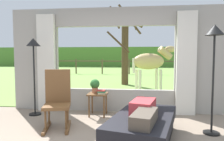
{
  "coord_description": "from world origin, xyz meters",
  "views": [
    {
      "loc": [
        0.56,
        -2.89,
        1.39
      ],
      "look_at": [
        0.0,
        1.8,
        1.05
      ],
      "focal_mm": 33.63,
      "sensor_mm": 36.0,
      "label": 1
    }
  ],
  "objects": [
    {
      "name": "outdoor_pasture_lawn",
      "position": [
        0.0,
        13.16,
        0.01
      ],
      "size": [
        36.0,
        21.68,
        0.02
      ],
      "primitive_type": "cube",
      "color": "#759E47",
      "rests_on": "ground_plane"
    },
    {
      "name": "reclining_person",
      "position": [
        0.67,
        0.44,
        0.52
      ],
      "size": [
        0.47,
        1.42,
        0.22
      ],
      "rotation": [
        0.0,
        0.0,
        -0.24
      ],
      "color": "#B23338",
      "rests_on": "recliner_sofa"
    },
    {
      "name": "book_stack",
      "position": [
        -0.24,
        1.75,
        0.56
      ],
      "size": [
        0.2,
        0.16,
        0.09
      ],
      "color": "beige",
      "rests_on": "side_table"
    },
    {
      "name": "pasture_fence_line",
      "position": [
        0.0,
        12.47,
        0.74
      ],
      "size": [
        16.1,
        0.1,
        1.1
      ],
      "color": "brown",
      "rests_on": "outdoor_pasture_lawn"
    },
    {
      "name": "curtain_panel_right",
      "position": [
        1.69,
        2.12,
        1.2
      ],
      "size": [
        0.44,
        0.1,
        2.4
      ],
      "primitive_type": "cube",
      "color": "silver",
      "rests_on": "ground_plane"
    },
    {
      "name": "pasture_tree",
      "position": [
        -0.0,
        6.88,
        1.7
      ],
      "size": [
        1.66,
        1.09,
        3.69
      ],
      "color": "#4C3823",
      "rests_on": "outdoor_pasture_lawn"
    },
    {
      "name": "recliner_sofa",
      "position": [
        0.67,
        0.49,
        0.22
      ],
      "size": [
        1.28,
        1.87,
        0.42
      ],
      "rotation": [
        0.0,
        0.0,
        -0.24
      ],
      "color": "black",
      "rests_on": "ground_plane"
    },
    {
      "name": "floor_lamp_right",
      "position": [
        1.88,
        0.93,
        1.55
      ],
      "size": [
        0.32,
        0.32,
        1.92
      ],
      "color": "black",
      "rests_on": "ground_plane"
    },
    {
      "name": "potted_plant",
      "position": [
        -0.41,
        1.87,
        0.7
      ],
      "size": [
        0.22,
        0.22,
        0.32
      ],
      "color": "#9E6042",
      "rests_on": "side_table"
    },
    {
      "name": "rocking_chair",
      "position": [
        -0.95,
        0.93,
        0.55
      ],
      "size": [
        0.61,
        0.77,
        1.12
      ],
      "rotation": [
        0.0,
        0.0,
        0.25
      ],
      "color": "brown",
      "rests_on": "ground_plane"
    },
    {
      "name": "side_table",
      "position": [
        -0.33,
        1.81,
        0.43
      ],
      "size": [
        0.44,
        0.44,
        0.52
      ],
      "color": "brown",
      "rests_on": "ground_plane"
    },
    {
      "name": "distant_hill_ridge",
      "position": [
        0.0,
        23.0,
        1.2
      ],
      "size": [
        36.0,
        2.0,
        2.4
      ],
      "primitive_type": "cube",
      "color": "#4F7D32",
      "rests_on": "ground_plane"
    },
    {
      "name": "floor_lamp_left",
      "position": [
        -1.81,
        1.7,
        1.44
      ],
      "size": [
        0.32,
        0.32,
        1.78
      ],
      "color": "black",
      "rests_on": "ground_plane"
    },
    {
      "name": "back_wall_with_window",
      "position": [
        0.0,
        2.26,
        1.25
      ],
      "size": [
        5.2,
        0.12,
        2.55
      ],
      "color": "#9E998E",
      "rests_on": "ground_plane"
    },
    {
      "name": "horse",
      "position": [
        1.07,
        5.01,
        1.16
      ],
      "size": [
        1.78,
        1.07,
        1.73
      ],
      "rotation": [
        0.0,
        0.0,
        -1.15
      ],
      "color": "tan",
      "rests_on": "outdoor_pasture_lawn"
    },
    {
      "name": "curtain_panel_left",
      "position": [
        -1.69,
        2.12,
        1.2
      ],
      "size": [
        0.44,
        0.1,
        2.4
      ],
      "primitive_type": "cube",
      "color": "silver",
      "rests_on": "ground_plane"
    }
  ]
}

